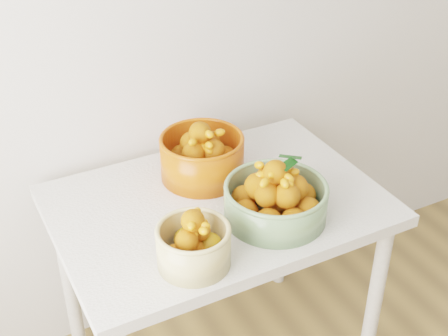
{
  "coord_description": "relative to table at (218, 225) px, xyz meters",
  "views": [
    {
      "loc": [
        -1.12,
        0.2,
        1.87
      ],
      "look_at": [
        -0.43,
        1.52,
        0.92
      ],
      "focal_mm": 50.0,
      "sensor_mm": 36.0,
      "label": 1
    }
  ],
  "objects": [
    {
      "name": "bowl_orange",
      "position": [
        0.02,
        0.15,
        0.17
      ],
      "size": [
        0.34,
        0.34,
        0.2
      ],
      "rotation": [
        0.0,
        0.0,
        0.27
      ],
      "color": "#C54511",
      "rests_on": "table"
    },
    {
      "name": "bowl_green",
      "position": [
        0.11,
        -0.16,
        0.16
      ],
      "size": [
        0.37,
        0.37,
        0.2
      ],
      "rotation": [
        0.0,
        0.0,
        -0.22
      ],
      "color": "gray",
      "rests_on": "table"
    },
    {
      "name": "bowl_cream",
      "position": [
        -0.19,
        -0.23,
        0.16
      ],
      "size": [
        0.2,
        0.2,
        0.17
      ],
      "rotation": [
        0.0,
        0.0,
        0.01
      ],
      "color": "#D1BB7C",
      "rests_on": "table"
    },
    {
      "name": "table",
      "position": [
        0.0,
        0.0,
        0.0
      ],
      "size": [
        1.0,
        0.7,
        0.75
      ],
      "color": "silver",
      "rests_on": "ground"
    }
  ]
}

